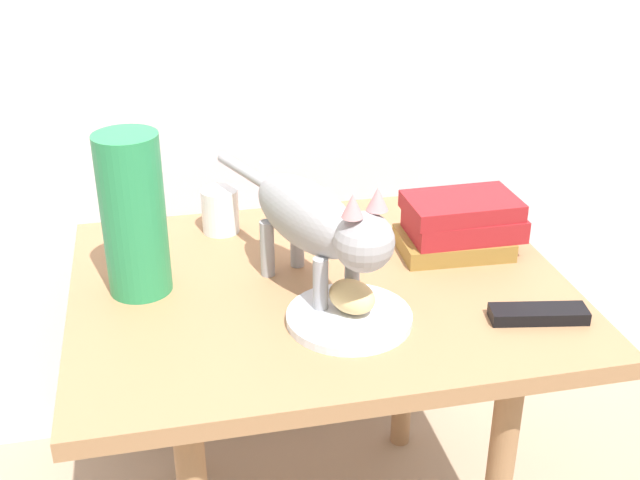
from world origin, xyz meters
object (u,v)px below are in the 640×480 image
(side_table, at_px, (320,321))
(tv_remote, at_px, (538,314))
(book_stack, at_px, (460,225))
(green_vase, at_px, (134,215))
(candle_jar, at_px, (220,213))
(bread_roll, at_px, (352,297))
(plate, at_px, (349,318))
(cat, at_px, (317,222))

(side_table, height_order, tv_remote, tv_remote)
(book_stack, xyz_separation_m, tv_remote, (0.04, -0.25, -0.04))
(book_stack, height_order, green_vase, green_vase)
(book_stack, relative_size, tv_remote, 1.45)
(candle_jar, height_order, tv_remote, candle_jar)
(side_table, xyz_separation_m, bread_roll, (0.02, -0.12, 0.12))
(candle_jar, bearing_deg, side_table, -59.26)
(book_stack, relative_size, candle_jar, 2.55)
(green_vase, bearing_deg, book_stack, 2.17)
(plate, distance_m, cat, 0.16)
(bread_roll, relative_size, book_stack, 0.37)
(tv_remote, bearing_deg, book_stack, 108.34)
(green_vase, distance_m, candle_jar, 0.27)
(green_vase, bearing_deg, cat, -16.27)
(side_table, relative_size, cat, 1.82)
(bread_roll, bearing_deg, plate, -125.42)
(side_table, bearing_deg, plate, -82.21)
(book_stack, relative_size, green_vase, 0.81)
(cat, bearing_deg, green_vase, 163.73)
(book_stack, height_order, tv_remote, book_stack)
(plate, distance_m, book_stack, 0.32)
(side_table, height_order, green_vase, green_vase)
(cat, height_order, green_vase, green_vase)
(candle_jar, bearing_deg, green_vase, -128.05)
(bread_roll, distance_m, book_stack, 0.31)
(green_vase, bearing_deg, side_table, -8.11)
(candle_jar, bearing_deg, tv_remote, -43.48)
(candle_jar, relative_size, tv_remote, 0.57)
(side_table, xyz_separation_m, book_stack, (0.27, 0.06, 0.13))
(bread_roll, bearing_deg, green_vase, 152.88)
(plate, bearing_deg, side_table, 97.79)
(plate, bearing_deg, book_stack, 37.35)
(cat, bearing_deg, book_stack, 19.93)
(bread_roll, relative_size, cat, 0.18)
(side_table, relative_size, candle_jar, 9.67)
(cat, distance_m, green_vase, 0.29)
(bread_roll, relative_size, candle_jar, 0.94)
(plate, bearing_deg, candle_jar, 113.41)
(bread_roll, height_order, cat, cat)
(green_vase, relative_size, candle_jar, 3.17)
(book_stack, height_order, candle_jar, book_stack)
(side_table, distance_m, book_stack, 0.31)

